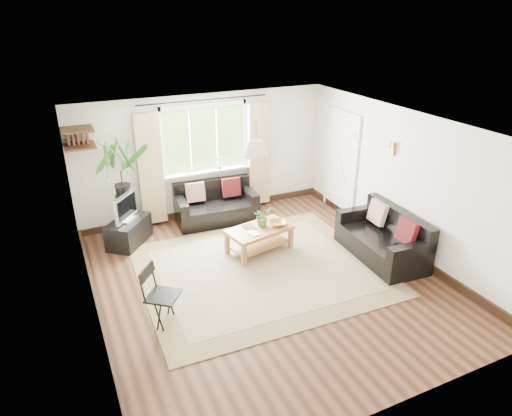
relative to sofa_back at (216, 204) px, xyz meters
name	(u,v)px	position (x,y,z in m)	size (l,w,h in m)	color
floor	(267,279)	(-0.04, -2.31, -0.36)	(5.50, 5.50, 0.00)	black
ceiling	(269,127)	(-0.04, -2.31, 2.04)	(5.50, 5.50, 0.00)	white
wall_back	(205,156)	(-0.04, 0.44, 0.84)	(5.00, 0.02, 2.40)	silver
wall_front	(397,317)	(-0.04, -5.06, 0.84)	(5.00, 0.02, 2.40)	silver
wall_left	(86,244)	(-2.54, -2.31, 0.84)	(0.02, 5.50, 2.40)	silver
wall_right	(403,183)	(2.46, -2.31, 0.84)	(0.02, 5.50, 2.40)	silver
rug	(260,270)	(-0.02, -2.02, -0.35)	(3.72, 3.18, 0.02)	#BAB290
window	(205,139)	(-0.04, 0.40, 1.19)	(2.50, 0.16, 2.16)	white
door	(341,164)	(2.43, -0.61, 0.64)	(0.06, 0.96, 2.06)	silver
corner_shelf	(78,138)	(-2.29, 0.19, 1.53)	(0.50, 0.50, 0.34)	black
pendant_lamp	(256,145)	(-0.04, -1.91, 1.69)	(0.36, 0.36, 0.54)	beige
wall_sconce	(391,147)	(2.39, -2.01, 1.38)	(0.12, 0.12, 0.28)	beige
sofa_back	(216,204)	(0.00, 0.00, 0.00)	(1.54, 0.77, 0.72)	black
sofa_right	(382,236)	(2.00, -2.48, 0.02)	(0.81, 1.63, 0.77)	black
coffee_table	(259,240)	(0.23, -1.46, -0.14)	(1.09, 0.59, 0.45)	brown
table_plant	(262,217)	(0.32, -1.39, 0.25)	(0.30, 0.26, 0.33)	#335E25
bowl	(278,223)	(0.56, -1.49, 0.12)	(0.30, 0.30, 0.07)	#9B6735
book_a	(249,234)	(-0.02, -1.61, 0.09)	(0.16, 0.22, 0.02)	white
book_b	(245,228)	(0.00, -1.39, 0.10)	(0.17, 0.23, 0.02)	#592723
tv_stand	(129,232)	(-1.73, -0.22, -0.13)	(0.85, 0.48, 0.46)	black
tv	(126,207)	(-1.73, -0.22, 0.35)	(0.65, 0.22, 0.50)	#A5A5AA
palm_stand	(123,191)	(-1.70, 0.03, 0.54)	(0.70, 0.70, 1.81)	black
folding_chair	(163,297)	(-1.73, -2.68, 0.05)	(0.43, 0.43, 0.83)	black
sill_plant	(219,163)	(0.21, 0.32, 0.70)	(0.14, 0.10, 0.27)	#2D6023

